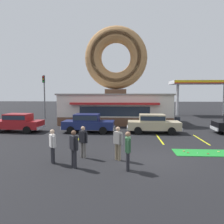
% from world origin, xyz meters
% --- Properties ---
extents(ground_plane, '(160.00, 160.00, 0.00)m').
position_xyz_m(ground_plane, '(0.00, 0.00, 0.00)').
color(ground_plane, black).
extents(donut_shop_building, '(12.30, 6.75, 10.96)m').
position_xyz_m(donut_shop_building, '(-2.66, 13.94, 3.74)').
color(donut_shop_building, brown).
rests_on(donut_shop_building, ground).
extents(putting_mat, '(3.36, 1.49, 0.03)m').
position_xyz_m(putting_mat, '(2.97, 1.29, 0.01)').
color(putting_mat, '#1E842D').
rests_on(putting_mat, ground).
extents(mini_donut_near_left, '(0.13, 0.13, 0.04)m').
position_xyz_m(mini_donut_near_left, '(3.86, 1.52, 0.05)').
color(mini_donut_near_left, '#E5C666').
rests_on(mini_donut_near_left, putting_mat).
extents(mini_donut_near_right, '(0.13, 0.13, 0.04)m').
position_xyz_m(mini_donut_near_right, '(2.04, 1.16, 0.05)').
color(mini_donut_near_right, brown).
rests_on(mini_donut_near_right, putting_mat).
extents(mini_donut_mid_left, '(0.13, 0.13, 0.04)m').
position_xyz_m(mini_donut_mid_left, '(1.89, 1.51, 0.05)').
color(mini_donut_mid_left, '#D17F47').
rests_on(mini_donut_mid_left, putting_mat).
extents(mini_donut_mid_centre, '(0.13, 0.13, 0.04)m').
position_xyz_m(mini_donut_mid_centre, '(3.09, 1.01, 0.05)').
color(mini_donut_mid_centre, brown).
rests_on(mini_donut_mid_centre, putting_mat).
extents(golf_ball, '(0.04, 0.04, 0.04)m').
position_xyz_m(golf_ball, '(2.53, 1.10, 0.05)').
color(golf_ball, white).
rests_on(golf_ball, putting_mat).
extents(car_red, '(4.62, 2.10, 1.60)m').
position_xyz_m(car_red, '(-11.05, 7.35, 0.87)').
color(car_red, maroon).
rests_on(car_red, ground).
extents(car_champagne, '(4.59, 2.04, 1.60)m').
position_xyz_m(car_champagne, '(0.84, 7.56, 0.87)').
color(car_champagne, '#BCAD89').
rests_on(car_champagne, ground).
extents(car_navy, '(4.59, 2.04, 1.60)m').
position_xyz_m(car_navy, '(-4.78, 7.50, 0.87)').
color(car_navy, navy).
rests_on(car_navy, ground).
extents(pedestrian_blue_sweater_man, '(0.25, 0.60, 1.73)m').
position_xyz_m(pedestrian_blue_sweater_man, '(-1.39, -1.79, 0.96)').
color(pedestrian_blue_sweater_man, '#232328').
rests_on(pedestrian_blue_sweater_man, ground).
extents(pedestrian_hooded_kid, '(0.52, 0.40, 1.67)m').
position_xyz_m(pedestrian_hooded_kid, '(-3.71, -0.03, 0.93)').
color(pedestrian_hooded_kid, slate).
rests_on(pedestrian_hooded_kid, ground).
extents(pedestrian_leather_jacket_man, '(0.43, 0.47, 1.72)m').
position_xyz_m(pedestrian_leather_jacket_man, '(-3.83, -1.59, 0.96)').
color(pedestrian_leather_jacket_man, '#232328').
rests_on(pedestrian_leather_jacket_man, ground).
extents(pedestrian_clipboard_woman, '(0.41, 0.52, 1.65)m').
position_xyz_m(pedestrian_clipboard_woman, '(-5.02, -1.00, 0.92)').
color(pedestrian_clipboard_woman, '#232328').
rests_on(pedestrian_clipboard_woman, ground).
extents(pedestrian_beanie_man, '(0.47, 0.43, 1.72)m').
position_xyz_m(pedestrian_beanie_man, '(-1.88, -0.33, 0.96)').
color(pedestrian_beanie_man, '#7F7056').
rests_on(pedestrian_beanie_man, ground).
extents(trash_bin, '(0.57, 0.57, 0.97)m').
position_xyz_m(trash_bin, '(3.73, 11.19, 0.50)').
color(trash_bin, '#232833').
rests_on(trash_bin, ground).
extents(traffic_light_pole, '(0.28, 0.47, 5.80)m').
position_xyz_m(traffic_light_pole, '(-12.33, 17.24, 3.71)').
color(traffic_light_pole, '#595B60').
rests_on(traffic_light_pole, ground).
extents(gas_station_canopy, '(9.00, 4.46, 5.30)m').
position_xyz_m(gas_station_canopy, '(9.91, 23.00, 4.86)').
color(gas_station_canopy, silver).
rests_on(gas_station_canopy, ground).
extents(parking_stripe_far_left, '(0.12, 3.60, 0.01)m').
position_xyz_m(parking_stripe_far_left, '(-4.97, 5.00, 0.00)').
color(parking_stripe_far_left, yellow).
rests_on(parking_stripe_far_left, ground).
extents(parking_stripe_left, '(0.12, 3.60, 0.01)m').
position_xyz_m(parking_stripe_left, '(-1.97, 5.00, 0.00)').
color(parking_stripe_left, yellow).
rests_on(parking_stripe_left, ground).
extents(parking_stripe_mid_left, '(0.12, 3.60, 0.01)m').
position_xyz_m(parking_stripe_mid_left, '(1.03, 5.00, 0.00)').
color(parking_stripe_mid_left, yellow).
rests_on(parking_stripe_mid_left, ground).
extents(parking_stripe_centre, '(0.12, 3.60, 0.01)m').
position_xyz_m(parking_stripe_centre, '(4.03, 5.00, 0.00)').
color(parking_stripe_centre, yellow).
rests_on(parking_stripe_centre, ground).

